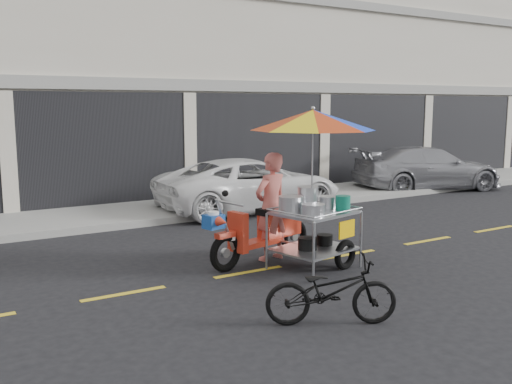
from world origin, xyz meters
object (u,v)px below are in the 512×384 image
white_pickup (250,185)px  near_bicycle (331,291)px  food_vendor_rig (297,166)px  silver_pickup (427,168)px

white_pickup → near_bicycle: size_ratio=2.97×
food_vendor_rig → white_pickup: bearing=55.1°
silver_pickup → near_bicycle: silver_pickup is taller
white_pickup → silver_pickup: silver_pickup is taller
white_pickup → near_bicycle: white_pickup is taller
silver_pickup → white_pickup: bearing=107.6°
silver_pickup → near_bicycle: 11.73m
near_bicycle → food_vendor_rig: food_vendor_rig is taller
white_pickup → silver_pickup: size_ratio=1.01×
near_bicycle → silver_pickup: bearing=-25.1°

